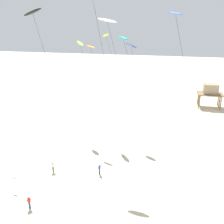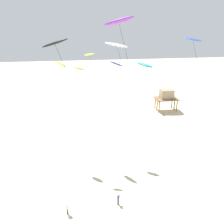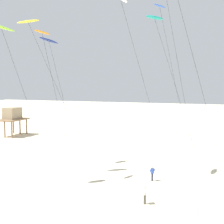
% 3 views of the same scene
% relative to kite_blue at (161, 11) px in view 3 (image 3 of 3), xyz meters
% --- Properties ---
extents(ground_plane, '(260.00, 260.00, 0.00)m').
position_rel_kite_blue_xyz_m(ground_plane, '(-9.70, -6.60, -20.53)').
color(ground_plane, beige).
extents(kite_blue, '(6.51, 4.68, 21.45)m').
position_rel_kite_blue_xyz_m(kite_blue, '(0.00, 0.00, 0.00)').
color(kite_blue, blue).
rests_on(kite_blue, ground).
extents(kite_orange, '(3.91, 2.65, 16.62)m').
position_rel_kite_blue_xyz_m(kite_orange, '(-12.95, 10.07, -4.55)').
color(kite_orange, orange).
rests_on(kite_orange, ground).
extents(kite_navy, '(4.71, 3.45, 16.87)m').
position_rel_kite_blue_xyz_m(kite_navy, '(-6.78, 13.10, -4.29)').
color(kite_navy, navy).
rests_on(kite_navy, ground).
extents(kite_white, '(7.99, 5.16, 20.87)m').
position_rel_kite_blue_xyz_m(kite_white, '(-8.39, 2.81, -0.34)').
color(kite_white, white).
rests_on(kite_white, ground).
extents(kite_yellow, '(7.87, 5.93, 18.41)m').
position_rel_kite_blue_xyz_m(kite_yellow, '(-11.14, 13.07, -2.71)').
color(kite_yellow, yellow).
rests_on(kite_yellow, ground).
extents(kite_teal, '(8.14, 5.99, 18.84)m').
position_rel_kite_blue_xyz_m(kite_teal, '(-5.71, -0.52, -2.24)').
color(kite_teal, teal).
rests_on(kite_teal, ground).
extents(kite_lime, '(5.63, 4.30, 17.05)m').
position_rel_kite_blue_xyz_m(kite_lime, '(-15.81, 13.04, -4.10)').
color(kite_lime, '#8CD833').
rests_on(kite_lime, ground).
extents(kite_flyer_nearest, '(0.55, 0.58, 1.67)m').
position_rel_kite_blue_xyz_m(kite_flyer_nearest, '(-8.76, -1.08, -19.63)').
color(kite_flyer_nearest, '#33333D').
rests_on(kite_flyer_nearest, ground).
extents(kite_flyer_furthest, '(0.70, 0.69, 1.67)m').
position_rel_kite_blue_xyz_m(kite_flyer_furthest, '(-15.42, -1.88, -19.63)').
color(kite_flyer_furthest, '#4C4738').
rests_on(kite_flyer_furthest, ground).
extents(stilt_house, '(6.10, 4.26, 5.87)m').
position_rel_kite_blue_xyz_m(stilt_house, '(10.18, 32.67, -16.29)').
color(stilt_house, '#846647').
rests_on(stilt_house, ground).
extents(marker_flag, '(0.56, 0.05, 2.10)m').
position_rel_kite_blue_xyz_m(marker_flag, '(-18.42, -6.74, -19.04)').
color(marker_flag, gray).
rests_on(marker_flag, ground).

